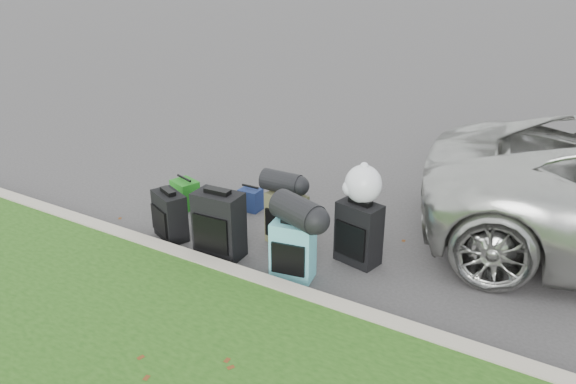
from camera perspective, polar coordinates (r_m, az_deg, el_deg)
The scene contains 12 objects.
ground at distance 6.61m, azimuth -0.15°, elevation -5.15°, with size 120.00×120.00×0.00m, color #383535.
curb at distance 5.85m, azimuth -5.28°, elevation -8.46°, with size 120.00×0.18×0.15m, color #9E937F.
suitcase_small_black at distance 6.75m, azimuth -11.89°, elevation -2.36°, with size 0.46×0.25×0.57m, color black.
suitcase_large_black_left at distance 6.22m, azimuth -7.00°, elevation -3.33°, with size 0.52×0.31×0.76m, color black.
suitcase_olive at distance 6.47m, azimuth -0.14°, elevation -2.77°, with size 0.45×0.28×0.61m, color #424229.
suitcase_teal at distance 5.80m, azimuth 0.49°, elevation -5.95°, with size 0.43×0.26×0.62m, color teal.
suitcase_large_black_right at distance 6.11m, azimuth 7.20°, elevation -4.17°, with size 0.46×0.28×0.69m, color black.
tote_green at distance 7.56m, azimuth -10.39°, elevation -0.21°, with size 0.33×0.26×0.37m, color #1B6E18.
tote_navy at distance 7.39m, azimuth -3.81°, elevation -0.76°, with size 0.27×0.21×0.29m, color navy.
duffel_left at distance 6.36m, azimuth -0.66°, elevation 1.03°, with size 0.25×0.25×0.46m, color black.
duffel_right at distance 5.56m, azimuth 0.96°, elevation -1.97°, with size 0.30×0.30×0.54m, color black.
trash_bag at distance 5.94m, azimuth 7.65°, elevation 0.78°, with size 0.40×0.40×0.40m, color silver.
Camera 1 is at (3.01, -4.98, 3.13)m, focal length 35.00 mm.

